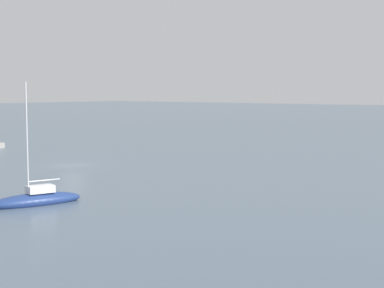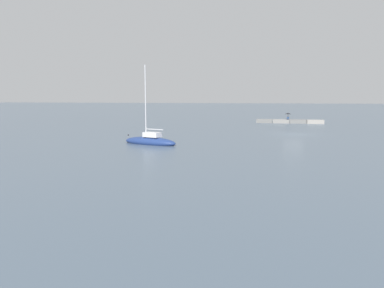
{
  "view_description": "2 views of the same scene",
  "coord_description": "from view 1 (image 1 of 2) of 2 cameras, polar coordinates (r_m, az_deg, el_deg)",
  "views": [
    {
      "loc": [
        37.72,
        44.9,
        7.42
      ],
      "look_at": [
        2.94,
        17.39,
        3.33
      ],
      "focal_mm": 54.54,
      "sensor_mm": 36.0,
      "label": 1
    },
    {
      "loc": [
        1.86,
        49.03,
        4.73
      ],
      "look_at": [
        7.05,
        27.02,
        1.88
      ],
      "focal_mm": 34.68,
      "sensor_mm": 36.0,
      "label": 2
    }
  ],
  "objects": [
    {
      "name": "sailboat_navy_far",
      "position": [
        39.56,
        -14.99,
        -5.28
      ],
      "size": [
        6.37,
        3.46,
        8.27
      ],
      "rotation": [
        0.0,
        0.0,
        4.42
      ],
      "color": "navy",
      "rests_on": "ground_plane"
    },
    {
      "name": "ground_plane",
      "position": [
        59.11,
        -11.54,
        -2.05
      ],
      "size": [
        500.0,
        500.0,
        0.0
      ],
      "primitive_type": "plane",
      "color": "#475666"
    }
  ]
}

